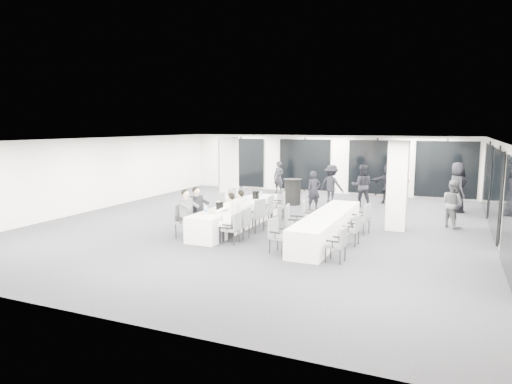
% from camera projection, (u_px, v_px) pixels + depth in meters
% --- Properties ---
extents(room, '(14.04, 16.04, 2.84)m').
position_uv_depth(room, '(298.00, 181.00, 15.66)').
color(room, '#25252A').
rests_on(room, ground).
extents(column_left, '(0.60, 0.60, 2.80)m').
position_uv_depth(column_left, '(229.00, 171.00, 19.00)').
color(column_left, silver).
rests_on(column_left, floor).
extents(column_right, '(0.60, 0.60, 2.80)m').
position_uv_depth(column_right, '(398.00, 186.00, 14.26)').
color(column_right, silver).
rests_on(column_right, floor).
extents(banquet_table_main, '(0.90, 5.00, 0.75)m').
position_uv_depth(banquet_table_main, '(237.00, 216.00, 14.72)').
color(banquet_table_main, silver).
rests_on(banquet_table_main, floor).
extents(banquet_table_side, '(0.90, 5.00, 0.75)m').
position_uv_depth(banquet_table_side, '(327.00, 227.00, 13.15)').
color(banquet_table_side, silver).
rests_on(banquet_table_side, floor).
extents(cocktail_table, '(0.77, 0.77, 1.07)m').
position_uv_depth(cocktail_table, '(293.00, 192.00, 18.97)').
color(cocktail_table, black).
rests_on(cocktail_table, floor).
extents(chair_main_left_near, '(0.54, 0.59, 0.99)m').
position_uv_depth(chair_main_left_near, '(183.00, 219.00, 13.32)').
color(chair_main_left_near, '#4C4E53').
rests_on(chair_main_left_near, floor).
extents(chair_main_left_second, '(0.56, 0.62, 1.03)m').
position_uv_depth(chair_main_left_second, '(194.00, 214.00, 13.86)').
color(chair_main_left_second, '#4C4E53').
rests_on(chair_main_left_second, floor).
extents(chair_main_left_mid, '(0.48, 0.52, 0.87)m').
position_uv_depth(chair_main_left_mid, '(209.00, 212.00, 14.69)').
color(chair_main_left_mid, '#4C4E53').
rests_on(chair_main_left_mid, floor).
extents(chair_main_left_fourth, '(0.53, 0.58, 0.96)m').
position_uv_depth(chair_main_left_fourth, '(224.00, 205.00, 15.66)').
color(chair_main_left_fourth, '#4C4E53').
rests_on(chair_main_left_fourth, floor).
extents(chair_main_left_far, '(0.56, 0.61, 1.01)m').
position_uv_depth(chair_main_left_far, '(236.00, 201.00, 16.51)').
color(chair_main_left_far, '#4C4E53').
rests_on(chair_main_left_far, floor).
extents(chair_main_right_near, '(0.45, 0.50, 0.87)m').
position_uv_depth(chair_main_right_near, '(233.00, 226.00, 12.61)').
color(chair_main_right_near, '#4C4E53').
rests_on(chair_main_right_near, floor).
extents(chair_main_right_second, '(0.48, 0.53, 0.90)m').
position_uv_depth(chair_main_right_second, '(243.00, 222.00, 13.16)').
color(chair_main_right_second, '#4C4E53').
rests_on(chair_main_right_second, floor).
extents(chair_main_right_mid, '(0.63, 0.66, 1.03)m').
position_uv_depth(chair_main_right_mid, '(256.00, 213.00, 14.03)').
color(chair_main_right_mid, '#4C4E53').
rests_on(chair_main_right_mid, floor).
extents(chair_main_right_fourth, '(0.57, 0.62, 1.02)m').
position_uv_depth(chair_main_right_fourth, '(267.00, 209.00, 14.79)').
color(chair_main_right_fourth, '#4C4E53').
rests_on(chair_main_right_fourth, floor).
extents(chair_main_right_far, '(0.58, 0.61, 0.96)m').
position_uv_depth(chair_main_right_far, '(280.00, 204.00, 15.93)').
color(chair_main_right_far, '#4C4E53').
rests_on(chair_main_right_far, floor).
extents(chair_side_left_near, '(0.53, 0.56, 0.89)m').
position_uv_depth(chair_side_left_near, '(277.00, 233.00, 11.75)').
color(chair_side_left_near, '#4C4E53').
rests_on(chair_side_left_near, floor).
extents(chair_side_left_mid, '(0.63, 0.66, 1.04)m').
position_uv_depth(chair_side_left_mid, '(293.00, 221.00, 12.88)').
color(chair_side_left_mid, '#4C4E53').
rests_on(chair_side_left_mid, floor).
extents(chair_side_left_far, '(0.56, 0.59, 0.95)m').
position_uv_depth(chair_side_left_far, '(308.00, 214.00, 14.21)').
color(chair_side_left_far, '#4C4E53').
rests_on(chair_side_left_far, floor).
extents(chair_side_right_near, '(0.48, 0.52, 0.86)m').
position_uv_depth(chair_side_right_near, '(339.00, 243.00, 10.90)').
color(chair_side_right_near, '#4C4E53').
rests_on(chair_side_right_near, floor).
extents(chair_side_right_mid, '(0.46, 0.51, 0.86)m').
position_uv_depth(chair_side_right_mid, '(353.00, 228.00, 12.47)').
color(chair_side_right_mid, '#4C4E53').
rests_on(chair_side_right_mid, floor).
extents(chair_side_right_far, '(0.57, 0.59, 0.94)m').
position_uv_depth(chair_side_right_far, '(363.00, 217.00, 13.79)').
color(chair_side_right_far, '#4C4E53').
rests_on(chair_side_right_far, floor).
extents(seated_guest_a, '(0.50, 0.38, 1.44)m').
position_uv_depth(seated_guest_a, '(188.00, 211.00, 13.21)').
color(seated_guest_a, '#505256').
rests_on(seated_guest_a, floor).
extents(seated_guest_b, '(0.50, 0.38, 1.44)m').
position_uv_depth(seated_guest_b, '(199.00, 207.00, 13.75)').
color(seated_guest_b, black).
rests_on(seated_guest_b, floor).
extents(seated_guest_c, '(0.50, 0.38, 1.44)m').
position_uv_depth(seated_guest_c, '(228.00, 215.00, 12.63)').
color(seated_guest_c, white).
rests_on(seated_guest_c, floor).
extents(seated_guest_d, '(0.50, 0.38, 1.44)m').
position_uv_depth(seated_guest_d, '(238.00, 211.00, 13.18)').
color(seated_guest_d, white).
rests_on(seated_guest_d, floor).
extents(standing_guest_a, '(0.80, 0.79, 1.71)m').
position_uv_depth(standing_guest_a, '(314.00, 188.00, 17.80)').
color(standing_guest_a, black).
rests_on(standing_guest_a, floor).
extents(standing_guest_b, '(1.04, 0.76, 1.94)m').
position_uv_depth(standing_guest_b, '(362.00, 183.00, 18.43)').
color(standing_guest_b, black).
rests_on(standing_guest_b, floor).
extents(standing_guest_c, '(1.34, 0.93, 1.88)m').
position_uv_depth(standing_guest_c, '(332.00, 182.00, 18.95)').
color(standing_guest_c, black).
rests_on(standing_guest_c, floor).
extents(standing_guest_d, '(1.28, 1.04, 1.90)m').
position_uv_depth(standing_guest_d, '(399.00, 179.00, 20.10)').
color(standing_guest_d, '#505256').
rests_on(standing_guest_d, floor).
extents(standing_guest_e, '(0.97, 1.20, 2.15)m').
position_uv_depth(standing_guest_e, '(457.00, 184.00, 17.25)').
color(standing_guest_e, black).
rests_on(standing_guest_e, floor).
extents(standing_guest_f, '(1.82, 0.73, 1.97)m').
position_uv_depth(standing_guest_f, '(389.00, 180.00, 19.16)').
color(standing_guest_f, black).
rests_on(standing_guest_f, floor).
extents(standing_guest_g, '(0.77, 0.70, 1.76)m').
position_uv_depth(standing_guest_g, '(279.00, 175.00, 22.20)').
color(standing_guest_g, black).
rests_on(standing_guest_g, floor).
extents(standing_guest_h, '(0.97, 0.95, 1.75)m').
position_uv_depth(standing_guest_h, '(453.00, 201.00, 14.62)').
color(standing_guest_h, '#505256').
rests_on(standing_guest_h, floor).
extents(ice_bucket_near, '(0.24, 0.24, 0.27)m').
position_uv_depth(ice_bucket_near, '(220.00, 206.00, 13.61)').
color(ice_bucket_near, black).
rests_on(ice_bucket_near, banquet_table_main).
extents(ice_bucket_far, '(0.23, 0.23, 0.27)m').
position_uv_depth(ice_bucket_far, '(256.00, 195.00, 15.80)').
color(ice_bucket_far, black).
rests_on(ice_bucket_far, banquet_table_main).
extents(water_bottle_a, '(0.07, 0.07, 0.23)m').
position_uv_depth(water_bottle_a, '(206.00, 210.00, 13.10)').
color(water_bottle_a, silver).
rests_on(water_bottle_a, banquet_table_main).
extents(water_bottle_b, '(0.07, 0.07, 0.23)m').
position_uv_depth(water_bottle_b, '(246.00, 199.00, 15.03)').
color(water_bottle_b, silver).
rests_on(water_bottle_b, banquet_table_main).
extents(water_bottle_c, '(0.06, 0.06, 0.20)m').
position_uv_depth(water_bottle_c, '(261.00, 194.00, 16.25)').
color(water_bottle_c, silver).
rests_on(water_bottle_c, banquet_table_main).
extents(plate_a, '(0.18, 0.18, 0.03)m').
position_uv_depth(plate_a, '(211.00, 213.00, 13.16)').
color(plate_a, white).
rests_on(plate_a, banquet_table_main).
extents(plate_b, '(0.20, 0.20, 0.03)m').
position_uv_depth(plate_b, '(214.00, 213.00, 13.13)').
color(plate_b, white).
rests_on(plate_b, banquet_table_main).
extents(plate_c, '(0.22, 0.22, 0.03)m').
position_uv_depth(plate_c, '(230.00, 207.00, 14.09)').
color(plate_c, white).
rests_on(plate_c, banquet_table_main).
extents(wine_glass, '(0.07, 0.07, 0.18)m').
position_uv_depth(wine_glass, '(215.00, 212.00, 12.70)').
color(wine_glass, silver).
rests_on(wine_glass, banquet_table_main).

